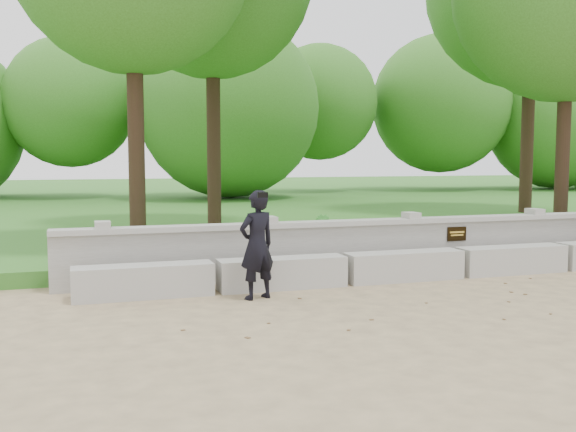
{
  "coord_description": "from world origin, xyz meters",
  "views": [
    {
      "loc": [
        -5.79,
        -6.97,
        1.91
      ],
      "look_at": [
        -3.05,
        1.47,
        1.11
      ],
      "focal_mm": 40.0,
      "sensor_mm": 36.0,
      "label": 1
    }
  ],
  "objects": [
    {
      "name": "ground",
      "position": [
        0.0,
        0.0,
        0.0
      ],
      "size": [
        80.0,
        80.0,
        0.0
      ],
      "primitive_type": "plane",
      "color": "tan",
      "rests_on": "ground"
    },
    {
      "name": "lawn",
      "position": [
        0.0,
        14.0,
        0.12
      ],
      "size": [
        40.0,
        22.0,
        0.25
      ],
      "primitive_type": "cube",
      "color": "#377320",
      "rests_on": "ground"
    },
    {
      "name": "concrete_bench",
      "position": [
        0.0,
        1.9,
        0.22
      ],
      "size": [
        11.9,
        0.45,
        0.45
      ],
      "color": "#AEABA4",
      "rests_on": "ground"
    },
    {
      "name": "parapet_wall",
      "position": [
        0.0,
        2.6,
        0.46
      ],
      "size": [
        12.5,
        0.35,
        0.9
      ],
      "color": "#A3A19A",
      "rests_on": "ground"
    },
    {
      "name": "man_main",
      "position": [
        -3.54,
        1.32,
        0.74
      ],
      "size": [
        0.63,
        0.59,
        1.48
      ],
      "color": "black",
      "rests_on": "ground"
    },
    {
      "name": "shrub_a",
      "position": [
        -5.33,
        4.98,
        0.52
      ],
      "size": [
        0.3,
        0.34,
        0.54
      ],
      "primitive_type": "imported",
      "rotation": [
        0.0,
        0.0,
        1.11
      ],
      "color": "#34822C",
      "rests_on": "lawn"
    },
    {
      "name": "shrub_b",
      "position": [
        -1.6,
        3.94,
        0.56
      ],
      "size": [
        0.36,
        0.41,
        0.62
      ],
      "primitive_type": "imported",
      "rotation": [
        0.0,
        0.0,
        1.85
      ],
      "color": "#34822C",
      "rests_on": "lawn"
    },
    {
      "name": "shrub_d",
      "position": [
        -3.3,
        3.51,
        0.52
      ],
      "size": [
        0.39,
        0.4,
        0.54
      ],
      "primitive_type": "imported",
      "rotation": [
        0.0,
        0.0,
        5.23
      ],
      "color": "#34822C",
      "rests_on": "lawn"
    }
  ]
}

